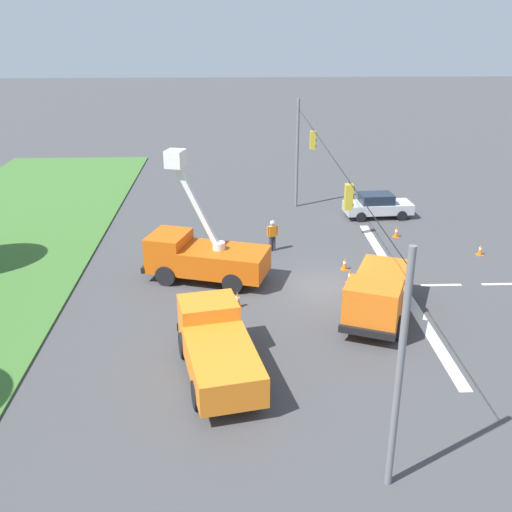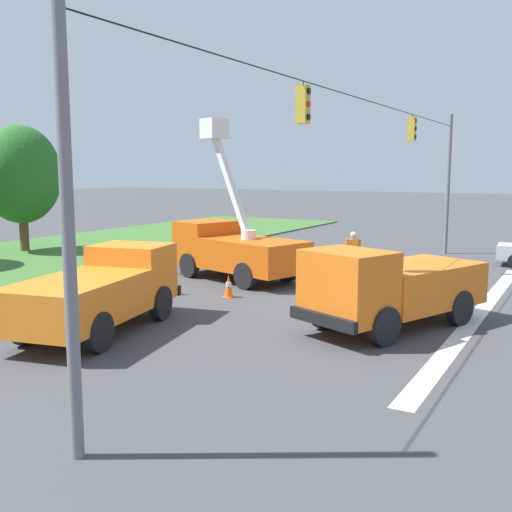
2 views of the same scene
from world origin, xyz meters
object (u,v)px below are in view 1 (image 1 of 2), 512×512
(road_worker, at_px, (272,234))
(traffic_cone_lane_edge_b, at_px, (480,250))
(traffic_cone_mid_right, at_px, (345,264))
(utility_truck_bucket_lift, at_px, (203,254))
(sedan_silver, at_px, (377,205))
(traffic_cone_mid_left, at_px, (350,276))
(utility_truck_support_near, at_px, (217,347))
(traffic_cone_near_bucket, at_px, (396,232))
(utility_truck_support_far, at_px, (379,294))
(traffic_cone_lane_edge_a, at_px, (194,307))
(traffic_cone_foreground_right, at_px, (237,299))

(road_worker, height_order, traffic_cone_lane_edge_b, road_worker)
(traffic_cone_mid_right, bearing_deg, utility_truck_bucket_lift, 97.32)
(sedan_silver, xyz_separation_m, traffic_cone_mid_left, (-10.12, 3.64, -0.42))
(utility_truck_support_near, xyz_separation_m, traffic_cone_near_bucket, (14.02, -10.24, -0.78))
(utility_truck_support_far, relative_size, traffic_cone_near_bucket, 8.92)
(utility_truck_support_near, relative_size, sedan_silver, 1.41)
(traffic_cone_lane_edge_a, bearing_deg, utility_truck_support_near, -166.49)
(traffic_cone_mid_left, bearing_deg, traffic_cone_mid_right, -1.43)
(traffic_cone_near_bucket, bearing_deg, traffic_cone_foreground_right, 132.62)
(traffic_cone_foreground_right, distance_m, traffic_cone_mid_left, 6.01)
(utility_truck_support_near, xyz_separation_m, utility_truck_support_far, (4.07, -6.83, 0.05))
(utility_truck_support_near, distance_m, traffic_cone_mid_left, 9.98)
(sedan_silver, distance_m, traffic_cone_near_bucket, 3.83)
(utility_truck_bucket_lift, xyz_separation_m, sedan_silver, (9.36, -10.83, -0.54))
(utility_truck_support_far, relative_size, sedan_silver, 1.40)
(utility_truck_support_near, relative_size, utility_truck_support_far, 1.00)
(sedan_silver, height_order, road_worker, road_worker)
(road_worker, bearing_deg, traffic_cone_mid_left, -141.71)
(utility_truck_bucket_lift, xyz_separation_m, traffic_cone_lane_edge_a, (-3.72, 0.25, -0.96))
(utility_truck_support_far, distance_m, traffic_cone_mid_left, 3.74)
(utility_truck_support_near, relative_size, traffic_cone_lane_edge_a, 8.26)
(sedan_silver, distance_m, traffic_cone_foreground_right, 15.49)
(road_worker, relative_size, traffic_cone_foreground_right, 2.21)
(traffic_cone_mid_right, bearing_deg, utility_truck_support_far, -174.85)
(utility_truck_support_near, distance_m, traffic_cone_foreground_right, 5.42)
(traffic_cone_near_bucket, bearing_deg, traffic_cone_lane_edge_b, -127.38)
(utility_truck_support_far, xyz_separation_m, traffic_cone_lane_edge_a, (0.65, 7.96, -0.80))
(traffic_cone_mid_left, height_order, traffic_cone_mid_right, traffic_cone_mid_left)
(traffic_cone_mid_right, relative_size, traffic_cone_lane_edge_a, 0.90)
(utility_truck_bucket_lift, relative_size, utility_truck_support_near, 1.03)
(utility_truck_support_far, distance_m, road_worker, 9.04)
(utility_truck_support_near, height_order, traffic_cone_near_bucket, utility_truck_support_near)
(traffic_cone_mid_right, bearing_deg, traffic_cone_foreground_right, 126.07)
(sedan_silver, relative_size, traffic_cone_lane_edge_b, 6.78)
(utility_truck_bucket_lift, height_order, traffic_cone_lane_edge_b, utility_truck_bucket_lift)
(sedan_silver, distance_m, traffic_cone_mid_left, 10.76)
(utility_truck_bucket_lift, xyz_separation_m, road_worker, (3.71, -3.67, -0.33))
(traffic_cone_mid_left, distance_m, traffic_cone_lane_edge_b, 8.49)
(traffic_cone_mid_right, relative_size, traffic_cone_near_bucket, 0.97)
(traffic_cone_foreground_right, distance_m, traffic_cone_lane_edge_a, 2.01)
(utility_truck_bucket_lift, relative_size, sedan_silver, 1.46)
(utility_truck_bucket_lift, bearing_deg, traffic_cone_near_bucket, -63.39)
(traffic_cone_mid_right, bearing_deg, traffic_cone_near_bucket, -39.94)
(utility_truck_bucket_lift, distance_m, utility_truck_support_far, 8.87)
(traffic_cone_lane_edge_a, bearing_deg, utility_truck_support_far, -94.70)
(sedan_silver, bearing_deg, utility_truck_support_far, 167.21)
(utility_truck_support_near, distance_m, traffic_cone_mid_right, 11.35)
(traffic_cone_foreground_right, distance_m, traffic_cone_near_bucket, 12.84)
(traffic_cone_mid_right, distance_m, traffic_cone_near_bucket, 6.06)
(traffic_cone_lane_edge_a, bearing_deg, traffic_cone_foreground_right, -72.85)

